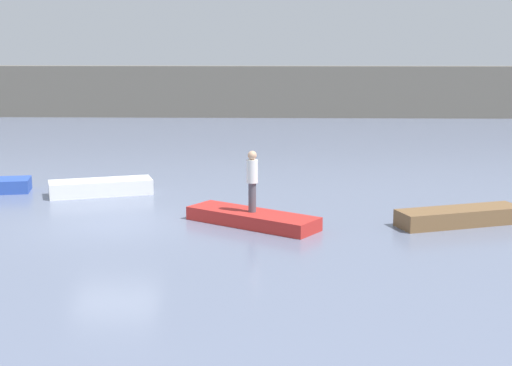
% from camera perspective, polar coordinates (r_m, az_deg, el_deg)
% --- Properties ---
extents(ground_plane, '(120.00, 120.00, 0.00)m').
position_cam_1_polar(ground_plane, '(22.05, -10.84, -3.03)').
color(ground_plane, slate).
extents(embankment_wall, '(80.00, 1.20, 3.43)m').
position_cam_1_polar(embankment_wall, '(50.80, -3.79, 6.98)').
color(embankment_wall, '#666056').
rests_on(embankment_wall, ground_plane).
extents(rowboat_white, '(3.61, 2.13, 0.52)m').
position_cam_1_polar(rowboat_white, '(26.04, -11.75, -0.33)').
color(rowboat_white, white).
rests_on(rowboat_white, ground_plane).
extents(rowboat_red, '(3.95, 3.16, 0.39)m').
position_cam_1_polar(rowboat_red, '(21.41, -0.29, -2.72)').
color(rowboat_red, red).
rests_on(rowboat_red, ground_plane).
extents(rowboat_brown, '(3.85, 2.16, 0.48)m').
position_cam_1_polar(rowboat_brown, '(22.22, 15.29, -2.48)').
color(rowboat_brown, brown).
rests_on(rowboat_brown, ground_plane).
extents(person_white_shirt, '(0.32, 0.32, 1.77)m').
position_cam_1_polar(person_white_shirt, '(21.16, -0.29, 0.41)').
color(person_white_shirt, '#4C4C56').
rests_on(person_white_shirt, rowboat_red).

